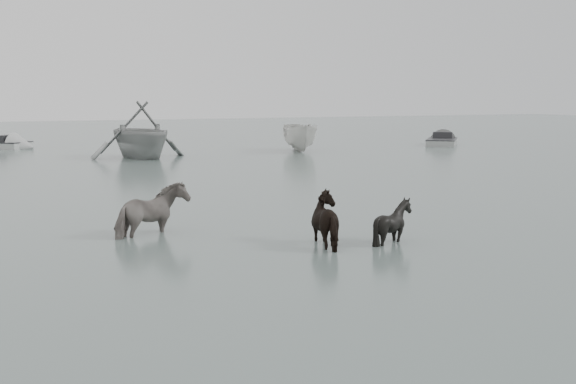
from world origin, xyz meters
The scene contains 7 objects.
ground centered at (0.00, 0.00, 0.00)m, with size 140.00×140.00×0.00m, color slate.
pony_pinto centered at (-3.78, 1.66, 0.71)m, with size 0.77×1.69×1.43m, color black.
pony_dark centered at (-0.66, -0.81, 0.65)m, with size 1.28×1.10×1.29m, color black.
pony_black centered at (0.55, -1.12, 0.57)m, with size 0.92×1.03×1.14m, color black.
rowboat_trail centered at (0.16, 20.32, 1.40)m, with size 4.59×5.32×2.80m, color #9FA19F.
boat_small centered at (8.71, 20.90, 0.82)m, with size 1.59×4.24×1.64m, color silver.
skiff_port centered at (18.21, 21.54, 0.38)m, with size 4.63×1.60×0.75m, color gray, non-canonical shape.
Camera 1 is at (-7.31, -13.50, 3.03)m, focal length 45.00 mm.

